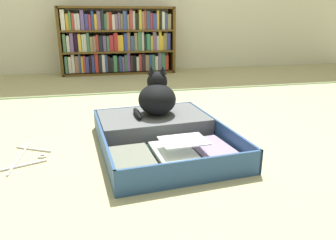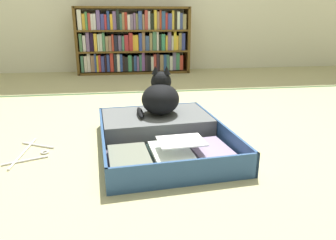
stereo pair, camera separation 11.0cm
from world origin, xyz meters
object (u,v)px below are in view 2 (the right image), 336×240
object	(u,v)px
bookshelf	(133,41)
clothes_hanger	(31,153)
open_suitcase	(160,133)
black_cat	(160,97)

from	to	relation	value
bookshelf	clothes_hanger	bearing A→B (deg)	-104.60
open_suitcase	clothes_hanger	xyz separation A→B (m)	(-0.65, -0.07, -0.04)
bookshelf	black_cat	distance (m)	2.09
open_suitcase	bookshelf	bearing A→B (deg)	91.16
bookshelf	open_suitcase	world-z (taller)	bookshelf
open_suitcase	black_cat	distance (m)	0.22
open_suitcase	clothes_hanger	distance (m)	0.65
bookshelf	open_suitcase	bearing A→B (deg)	-88.84
bookshelf	black_cat	bearing A→B (deg)	-88.16
black_cat	clothes_hanger	bearing A→B (deg)	-161.58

